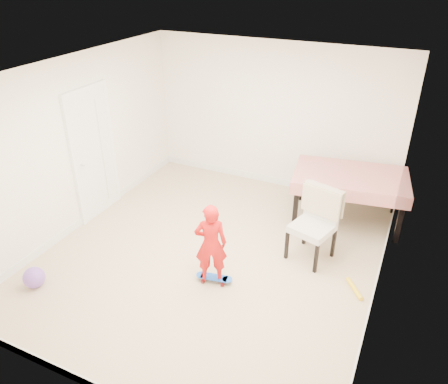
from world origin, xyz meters
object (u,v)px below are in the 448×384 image
at_px(skateboard, 214,279).
at_px(balloon, 34,277).
at_px(dining_chair, 312,226).
at_px(child, 211,246).
at_px(dining_table, 348,197).

distance_m(skateboard, balloon, 2.33).
xyz_separation_m(dining_chair, balloon, (-3.06, -2.12, -0.39)).
relative_size(skateboard, child, 0.43).
distance_m(dining_table, child, 2.65).
relative_size(dining_table, balloon, 6.15).
distance_m(dining_chair, balloon, 3.74).
xyz_separation_m(skateboard, balloon, (-2.06, -1.07, 0.10)).
distance_m(dining_table, skateboard, 2.64).
xyz_separation_m(skateboard, child, (-0.03, -0.01, 0.53)).
bearing_deg(dining_table, balloon, -143.25).
bearing_deg(balloon, dining_table, 45.56).
distance_m(dining_chair, skateboard, 1.52).
relative_size(dining_chair, skateboard, 2.15).
xyz_separation_m(dining_table, balloon, (-3.31, -3.37, -0.27)).
bearing_deg(child, balloon, 1.69).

